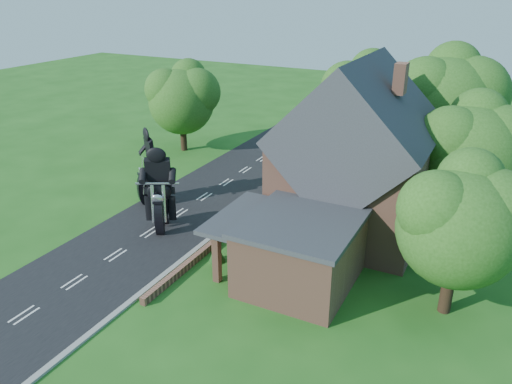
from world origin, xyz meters
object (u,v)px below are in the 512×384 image
at_px(motorcycle_follow, 154,192).
at_px(annex, 298,250).
at_px(house, 356,161).
at_px(garden_wall, 252,212).
at_px(motorcycle_lead, 162,218).

bearing_deg(motorcycle_follow, annex, -163.71).
relative_size(house, annex, 1.45).
distance_m(garden_wall, annex, 8.19).
bearing_deg(motorcycle_follow, garden_wall, -132.84).
xyz_separation_m(house, motorcycle_lead, (-10.06, -5.32, -3.56)).
xyz_separation_m(annex, motorcycle_lead, (-9.44, 1.48, -0.98)).
height_order(garden_wall, motorcycle_lead, motorcycle_lead).
bearing_deg(annex, motorcycle_lead, 171.07).
distance_m(house, annex, 7.30).
distance_m(garden_wall, motorcycle_lead, 5.83).
relative_size(garden_wall, motorcycle_lead, 13.03).
height_order(house, annex, house).
distance_m(house, motorcycle_lead, 11.92).
relative_size(annex, motorcycle_lead, 4.17).
bearing_deg(motorcycle_follow, house, -133.69).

